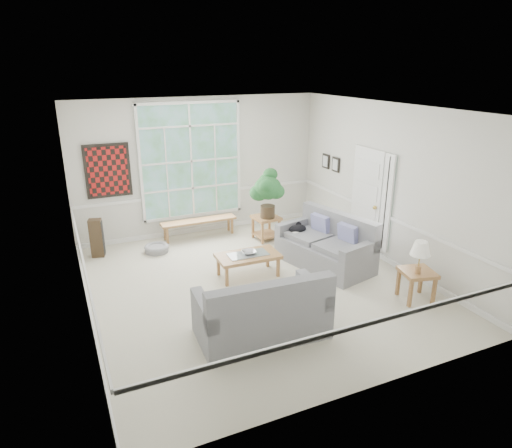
{
  "coord_description": "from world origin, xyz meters",
  "views": [
    {
      "loc": [
        -2.92,
        -6.52,
        3.67
      ],
      "look_at": [
        0.1,
        0.2,
        1.05
      ],
      "focal_mm": 32.0,
      "sensor_mm": 36.0,
      "label": 1
    }
  ],
  "objects_px": {
    "loveseat_right": "(325,241)",
    "side_table": "(416,285)",
    "loveseat_front": "(262,304)",
    "end_table": "(266,228)",
    "coffee_table": "(248,265)"
  },
  "relations": [
    {
      "from": "coffee_table",
      "to": "end_table",
      "type": "bearing_deg",
      "value": 56.33
    },
    {
      "from": "loveseat_right",
      "to": "side_table",
      "type": "relative_size",
      "value": 3.52
    },
    {
      "from": "loveseat_front",
      "to": "end_table",
      "type": "height_order",
      "value": "loveseat_front"
    },
    {
      "from": "side_table",
      "to": "end_table",
      "type": "bearing_deg",
      "value": 107.11
    },
    {
      "from": "end_table",
      "to": "side_table",
      "type": "distance_m",
      "value": 3.6
    },
    {
      "from": "loveseat_right",
      "to": "end_table",
      "type": "distance_m",
      "value": 1.77
    },
    {
      "from": "loveseat_right",
      "to": "side_table",
      "type": "bearing_deg",
      "value": -83.75
    },
    {
      "from": "end_table",
      "to": "loveseat_front",
      "type": "bearing_deg",
      "value": -116.39
    },
    {
      "from": "loveseat_front",
      "to": "end_table",
      "type": "distance_m",
      "value": 3.72
    },
    {
      "from": "loveseat_front",
      "to": "side_table",
      "type": "bearing_deg",
      "value": 1.07
    },
    {
      "from": "loveseat_front",
      "to": "coffee_table",
      "type": "relative_size",
      "value": 1.61
    },
    {
      "from": "loveseat_right",
      "to": "end_table",
      "type": "bearing_deg",
      "value": 90.13
    },
    {
      "from": "end_table",
      "to": "side_table",
      "type": "bearing_deg",
      "value": -72.89
    },
    {
      "from": "coffee_table",
      "to": "side_table",
      "type": "relative_size",
      "value": 2.17
    },
    {
      "from": "loveseat_front",
      "to": "loveseat_right",
      "type": "bearing_deg",
      "value": 41.66
    }
  ]
}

